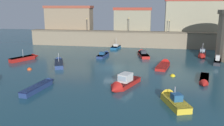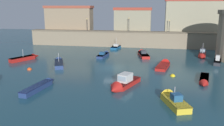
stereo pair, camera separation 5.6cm
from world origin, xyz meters
TOP-DOWN VIEW (x-y plane):
  - ground_plane at (0.00, 0.00)m, footprint 129.98×129.98m
  - quay_wall at (0.00, 22.86)m, footprint 52.45×2.70m
  - old_town_backdrop at (2.37, 26.11)m, footprint 48.24×4.49m
  - quay_lamp_0 at (-10.64, 22.86)m, footprint 0.32×0.32m
  - quay_lamp_1 at (0.64, 22.86)m, footprint 0.32×0.32m
  - quay_lamp_2 at (10.92, 22.86)m, footprint 0.32×0.32m
  - moored_boat_0 at (-17.89, 3.27)m, footprint 3.98×6.47m
  - moored_boat_1 at (19.30, 7.03)m, footprint 2.44×5.39m
  - moored_boat_2 at (-2.12, 20.93)m, footprint 2.36×6.05m
  - moored_boat_3 at (9.26, 2.76)m, footprint 2.99×6.90m
  - moored_boat_4 at (9.56, -14.18)m, footprint 3.48×5.97m
  - moored_boat_5 at (3.48, -9.91)m, footprint 4.05×6.67m
  - moored_boat_7 at (-9.86, 0.68)m, footprint 4.09×7.12m
  - moored_boat_8 at (4.97, 11.77)m, footprint 3.13×7.23m
  - moored_boat_9 at (14.55, -5.65)m, footprint 2.50×6.46m
  - moored_boat_10 at (-3.19, 9.74)m, footprint 1.98×6.12m
  - moored_boat_11 at (-7.05, -12.27)m, footprint 2.03×7.13m
  - moored_boat_12 at (17.56, 12.87)m, footprint 2.68×6.49m
  - mooring_buoy_0 at (-13.34, -3.73)m, footprint 0.78×0.78m
  - mooring_buoy_1 at (10.37, -3.46)m, footprint 0.76×0.76m

SIDE VIEW (x-z plane):
  - ground_plane at x=0.00m, z-range 0.00..0.00m
  - mooring_buoy_0 at x=-13.34m, z-range -0.39..0.39m
  - mooring_buoy_1 at x=10.37m, z-range -0.38..0.38m
  - moored_boat_9 at x=14.55m, z-range -0.31..0.83m
  - moored_boat_3 at x=9.26m, z-range -0.50..1.10m
  - moored_boat_2 at x=-2.12m, z-range -1.28..1.97m
  - moored_boat_10 at x=-3.19m, z-range -0.37..1.12m
  - moored_boat_11 at x=-7.05m, z-range -0.16..0.90m
  - moored_boat_7 at x=-9.86m, z-range -0.92..1.71m
  - moored_boat_8 at x=4.97m, z-range -0.42..1.23m
  - moored_boat_0 at x=-17.89m, z-range -0.80..1.63m
  - moored_boat_4 at x=9.56m, z-range -0.80..1.69m
  - moored_boat_12 at x=17.56m, z-range -1.11..2.03m
  - moored_boat_1 at x=19.30m, z-range -0.45..1.38m
  - moored_boat_5 at x=3.48m, z-range -0.61..1.66m
  - quay_wall at x=0.00m, z-range 0.01..4.18m
  - quay_lamp_2 at x=10.92m, z-range 4.70..7.74m
  - quay_lamp_0 at x=-10.64m, z-range 4.72..7.95m
  - quay_lamp_1 at x=0.64m, z-range 4.74..8.22m
  - old_town_backdrop at x=2.37m, z-range 3.39..11.96m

